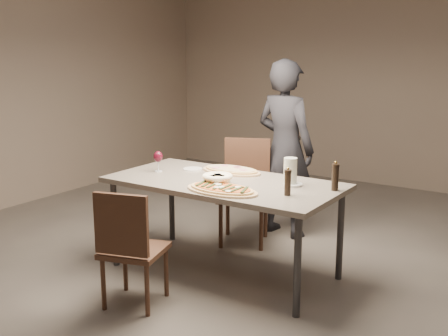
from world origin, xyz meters
The scene contains 14 objects.
room centered at (0.00, 0.00, 1.40)m, with size 7.00×7.00×7.00m.
dining_table centered at (0.00, 0.00, 0.69)m, with size 1.80×0.90×0.75m.
zucchini_pizza centered at (0.17, -0.28, 0.77)m, with size 0.57×0.31×0.05m.
ham_pizza centered at (-0.11, 0.28, 0.77)m, with size 0.53×0.29×0.04m.
bread_basket centered at (0.03, -0.14, 0.80)m, with size 0.23×0.23×0.08m.
oil_dish centered at (0.52, 0.15, 0.76)m, with size 0.14×0.14×0.02m.
pepper_mill_left centered at (0.83, 0.19, 0.85)m, with size 0.06×0.06×0.22m.
pepper_mill_right centered at (0.60, -0.11, 0.84)m, with size 0.05×0.05×0.20m.
carafe centered at (0.49, 0.15, 0.85)m, with size 0.10×0.10×0.21m.
wine_glass centered at (-0.63, -0.03, 0.87)m, with size 0.08×0.08×0.17m.
side_plate centered at (-0.43, 0.18, 0.76)m, with size 0.16×0.16×0.01m.
chair_near centered at (-0.19, -0.88, 0.47)m, with size 0.49×0.49×0.84m.
chair_far centered at (-0.26, 0.75, 0.52)m, with size 0.58×0.58×0.93m.
diner centered at (-0.04, 1.09, 0.83)m, with size 0.60×0.40×1.66m, color black.
Camera 1 is at (2.31, -3.52, 1.78)m, focal length 45.00 mm.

